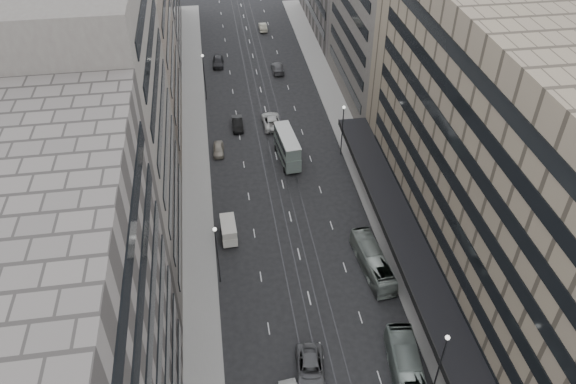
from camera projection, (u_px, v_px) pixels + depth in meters
ground at (323, 358)px, 56.56m from camera, size 220.00×220.00×0.00m
sidewalk_right at (352, 143)px, 86.85m from camera, size 4.00×125.00×0.15m
sidewalk_left at (196, 157)px, 84.07m from camera, size 4.00×125.00×0.15m
department_store at (524, 174)px, 55.88m from camera, size 19.20×60.00×30.00m
building_right_mid at (392, 29)px, 91.70m from camera, size 15.00×28.00×24.00m
building_left_a at (48, 367)px, 38.51m from camera, size 15.00×28.00×30.00m
building_left_b at (90, 132)px, 58.11m from camera, size 15.00×26.00×34.00m
building_left_c at (120, 59)px, 81.76m from camera, size 15.00×28.00×25.00m
lamp_right_near at (442, 357)px, 50.57m from camera, size 0.44×0.44×8.32m
lamp_right_far at (343, 125)px, 81.45m from camera, size 0.44×0.44×8.32m
lamp_left_near at (217, 249)px, 61.45m from camera, size 0.44×0.44×8.32m
lamp_left_far at (204, 72)px, 94.64m from camera, size 0.44×0.44×8.32m
bus_near at (408, 376)px, 53.25m from camera, size 3.80×11.26×3.07m
bus_far at (373, 261)px, 65.26m from camera, size 3.15×10.12×2.77m
double_decker at (287, 147)px, 82.03m from camera, size 3.09×8.22×4.40m
panel_van at (229, 230)px, 69.44m from camera, size 2.12×4.11×2.55m
sedan_2 at (310, 370)px, 54.60m from camera, size 3.48×6.29×1.66m
sedan_4 at (218, 149)px, 84.53m from camera, size 1.82×4.09×1.37m
sedan_5 at (238, 124)px, 90.07m from camera, size 1.68×4.71×1.55m
sedan_6 at (271, 121)px, 90.59m from camera, size 2.90×6.10×1.68m
sedan_7 at (278, 68)px, 105.61m from camera, size 2.23×5.20×1.49m
sedan_8 at (218, 61)px, 107.60m from camera, size 2.30×5.10×1.70m
sedan_9 at (263, 27)px, 120.95m from camera, size 1.63×4.48×1.47m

